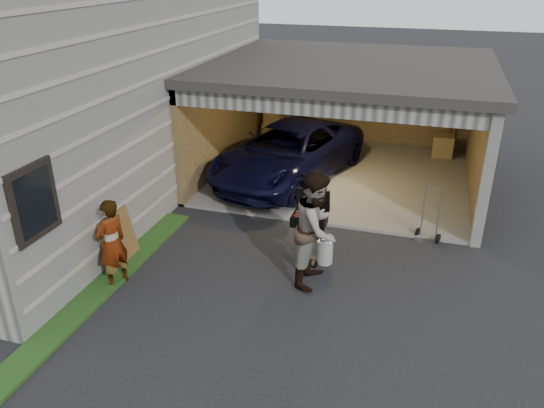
{
  "coord_description": "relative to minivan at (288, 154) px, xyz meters",
  "views": [
    {
      "loc": [
        2.74,
        -6.33,
        5.12
      ],
      "look_at": [
        0.24,
        1.87,
        1.15
      ],
      "focal_mm": 35.0,
      "sensor_mm": 36.0,
      "label": 1
    }
  ],
  "objects": [
    {
      "name": "groundcover_strip",
      "position": [
        -1.72,
        -6.78,
        -0.65
      ],
      "size": [
        0.5,
        8.0,
        0.06
      ],
      "primitive_type": "cube",
      "color": "#193814",
      "rests_on": "ground"
    },
    {
      "name": "bbq_grill",
      "position": [
        1.43,
        -3.75,
        0.14
      ],
      "size": [
        0.61,
        0.54,
        1.37
      ],
      "color": "black",
      "rests_on": "ground"
    },
    {
      "name": "ground",
      "position": [
        0.53,
        -5.78,
        -0.68
      ],
      "size": [
        80.0,
        80.0,
        0.0
      ],
      "primitive_type": "plane",
      "color": "black",
      "rests_on": "ground"
    },
    {
      "name": "woman",
      "position": [
        -1.57,
        -5.46,
        0.12
      ],
      "size": [
        0.55,
        0.67,
        1.58
      ],
      "primitive_type": "imported",
      "rotation": [
        0.0,
        0.0,
        -1.9
      ],
      "color": "silver",
      "rests_on": "ground"
    },
    {
      "name": "house",
      "position": [
        -5.47,
        -1.78,
        2.07
      ],
      "size": [
        7.0,
        11.0,
        5.5
      ],
      "primitive_type": "cube",
      "color": "#474744",
      "rests_on": "ground"
    },
    {
      "name": "propane_tank",
      "position": [
        1.72,
        -3.72,
        -0.44
      ],
      "size": [
        0.39,
        0.39,
        0.47
      ],
      "primitive_type": "cylinder",
      "rotation": [
        0.0,
        0.0,
        -0.29
      ],
      "color": "#AFAFAA",
      "rests_on": "ground"
    },
    {
      "name": "garage",
      "position": [
        1.29,
        1.01,
        1.19
      ],
      "size": [
        6.8,
        6.3,
        2.9
      ],
      "color": "#605E59",
      "rests_on": "ground"
    },
    {
      "name": "plywood_panel",
      "position": [
        -1.87,
        -4.83,
        -0.16
      ],
      "size": [
        0.26,
        0.93,
        1.03
      ],
      "primitive_type": "cube",
      "rotation": [
        0.0,
        -0.21,
        0.0
      ],
      "color": "brown",
      "rests_on": "ground"
    },
    {
      "name": "minivan",
      "position": [
        0.0,
        0.0,
        0.0
      ],
      "size": [
        3.45,
        5.29,
        1.35
      ],
      "primitive_type": "imported",
      "rotation": [
        0.0,
        0.0,
        -0.26
      ],
      "color": "black",
      "rests_on": "ground"
    },
    {
      "name": "man",
      "position": [
        1.68,
        -4.35,
        0.33
      ],
      "size": [
        0.85,
        1.05,
        2.02
      ],
      "primitive_type": "imported",
      "rotation": [
        0.0,
        0.0,
        1.48
      ],
      "color": "#421D1A",
      "rests_on": "ground"
    },
    {
      "name": "hand_truck",
      "position": [
        3.5,
        -2.31,
        -0.46
      ],
      "size": [
        0.52,
        0.48,
        1.15
      ],
      "rotation": [
        0.0,
        0.0,
        -0.39
      ],
      "color": "gray",
      "rests_on": "ground"
    }
  ]
}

